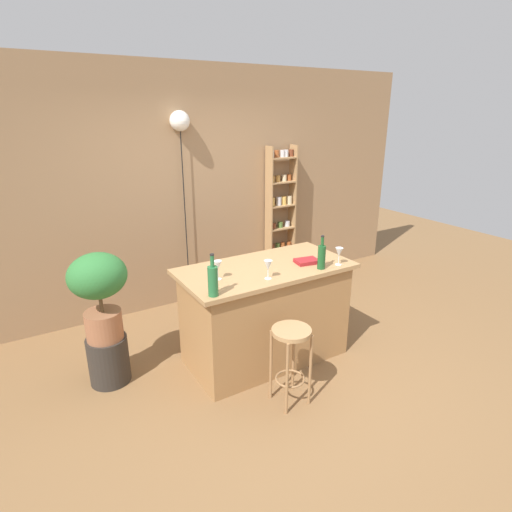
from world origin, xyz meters
name	(u,v)px	position (x,y,z in m)	size (l,w,h in m)	color
ground	(282,371)	(0.00, 0.00, 0.00)	(12.00, 12.00, 0.00)	brown
back_wall	(191,189)	(0.00, 1.95, 1.40)	(6.40, 0.10, 2.80)	#997551
kitchen_counter	(265,313)	(0.00, 0.30, 0.47)	(1.58, 0.80, 0.94)	#9E7042
bar_stool	(291,349)	(-0.18, -0.37, 0.49)	(0.32, 0.32, 0.67)	#997047
spice_shelf	(281,215)	(1.20, 1.80, 0.96)	(0.40, 0.16, 1.86)	#A87F51
plant_stool	(109,359)	(-1.39, 0.69, 0.21)	(0.35, 0.35, 0.43)	#2D2823
potted_plant	(99,288)	(-1.39, 0.69, 0.90)	(0.48, 0.43, 0.77)	#935B3D
bottle_spirits_clear	(213,280)	(-0.68, -0.02, 1.07)	(0.08, 0.08, 0.34)	#236638
bottle_olive_oil	(322,256)	(0.40, 0.00, 1.06)	(0.07, 0.07, 0.31)	#194C23
wine_glass_left	(268,266)	(-0.14, 0.05, 1.06)	(0.07, 0.07, 0.16)	silver
wine_glass_center	(218,266)	(-0.50, 0.26, 1.06)	(0.07, 0.07, 0.16)	silver
wine_glass_right	(339,253)	(0.60, -0.01, 1.06)	(0.07, 0.07, 0.16)	silver
cookbook	(307,261)	(0.38, 0.18, 0.96)	(0.21, 0.15, 0.04)	maroon
pendant_globe_light	(180,124)	(-0.14, 1.84, 2.15)	(0.22, 0.22, 2.29)	black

